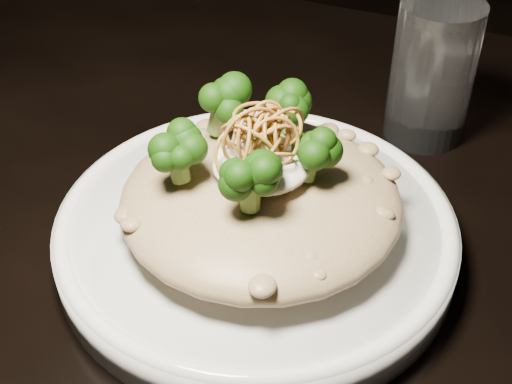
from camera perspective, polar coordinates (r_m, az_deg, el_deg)
table at (r=0.60m, az=8.87°, el=-10.72°), size 1.10×0.80×0.75m
plate at (r=0.52m, az=0.00°, el=-3.39°), size 0.29×0.29×0.03m
risotto at (r=0.50m, az=0.37°, el=-0.60°), size 0.20×0.20×0.04m
broccoli at (r=0.48m, az=-0.18°, el=4.67°), size 0.15×0.15×0.05m
cheese at (r=0.48m, az=0.44°, el=2.28°), size 0.07×0.07×0.02m
shallots at (r=0.46m, az=0.50°, el=4.90°), size 0.05×0.05×0.03m
drinking_glass at (r=0.64m, az=13.93°, el=9.27°), size 0.08×0.08×0.13m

